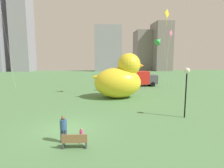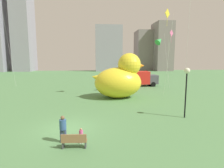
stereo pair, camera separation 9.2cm
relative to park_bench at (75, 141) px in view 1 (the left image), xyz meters
The scene contains 11 objects.
ground_plane 3.28m from the park_bench, 104.66° to the left, with size 140.00×140.00×0.00m, color #51814D.
park_bench is the anchor object (origin of this frame).
person_adult 1.24m from the park_bench, 132.20° to the left, with size 0.42×0.42×1.72m.
person_child 0.69m from the park_bench, 58.82° to the left, with size 0.24×0.24×0.99m.
giant_inflatable_duck 14.63m from the park_bench, 71.65° to the left, with size 7.22×4.63×5.98m.
lamppost 10.82m from the park_bench, 27.67° to the left, with size 0.51×0.51×4.45m.
box_truck 25.93m from the park_bench, 67.17° to the left, with size 5.98×2.54×2.85m.
city_skyline 73.42m from the park_bench, 98.18° to the left, with size 81.54×16.20×39.59m.
kite_yellow 21.67m from the park_bench, 53.18° to the left, with size 1.29×1.24×12.08m.
kite_green 24.48m from the park_bench, 58.86° to the left, with size 2.92×2.81×9.00m.
kite_pink 28.70m from the park_bench, 56.20° to the left, with size 1.73×1.68×10.50m.
Camera 1 is at (2.00, -13.35, 5.20)m, focal length 29.16 mm.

